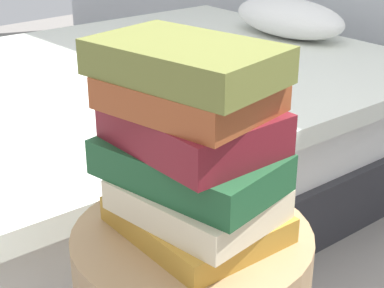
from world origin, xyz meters
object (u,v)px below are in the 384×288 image
Objects in this scene: bed at (139,127)px; book_cream at (199,198)px; book_maroon at (192,126)px; book_ochre at (198,220)px; book_rust at (190,94)px; book_forest at (187,165)px; book_olive at (185,61)px.

book_cream is (1.07, -0.70, 0.39)m from bed.
bed is at bearing 149.39° from book_maroon.
bed is 8.25× the size of book_ochre.
bed is at bearing 138.35° from book_rust.
book_forest is (1.05, -0.71, 0.44)m from bed.
book_olive is (-0.01, -0.01, 0.27)m from book_ochre.
book_cream is 0.96× the size of book_maroon.
book_ochre is at bearing 31.17° from book_rust.
book_ochre is at bearing -1.04° from book_maroon.
bed is at bearing 142.70° from book_cream.
book_maroon is at bearing 95.12° from book_forest.
book_cream is 0.06m from book_forest.
book_olive is (1.05, -0.71, 0.61)m from bed.
book_maroon is 1.06× the size of book_rust.
book_rust is at bearing 55.34° from book_olive.
book_olive is at bearing -78.71° from book_maroon.
book_cream is 0.12m from book_maroon.
book_ochre is 0.10m from book_forest.
book_olive reaches higher than book_rust.
bed is 1.34m from book_forest.
book_forest reaches higher than bed.
book_forest is at bearing -74.60° from book_maroon.
book_ochre is 1.01× the size of book_maroon.
bed is 1.38m from book_rust.
bed is 8.72× the size of book_cream.
bed is 8.85× the size of book_rust.
bed is 1.31m from book_ochre.
book_cream is 1.01× the size of book_rust.
book_ochre is at bearing -29.21° from bed.
book_ochre is at bearing 37.56° from book_forest.
book_forest reaches higher than book_cream.
book_rust is at bearing -57.87° from book_maroon.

